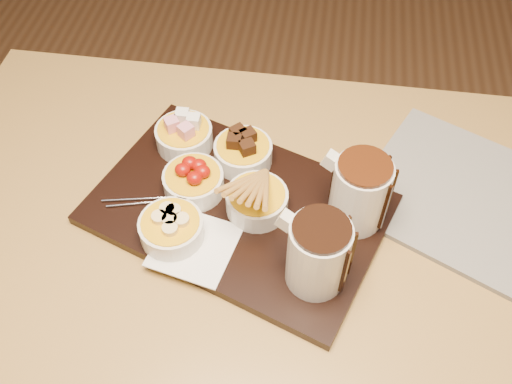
# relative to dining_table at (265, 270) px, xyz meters

# --- Properties ---
(dining_table) EXTENTS (1.20, 0.80, 0.75)m
(dining_table) POSITION_rel_dining_table_xyz_m (0.00, 0.00, 0.00)
(dining_table) COLOR #A07B3B
(dining_table) RESTS_ON ground
(serving_board) EXTENTS (0.54, 0.44, 0.02)m
(serving_board) POSITION_rel_dining_table_xyz_m (-0.05, 0.05, 0.11)
(serving_board) COLOR black
(serving_board) RESTS_ON dining_table
(napkin) EXTENTS (0.14, 0.14, 0.00)m
(napkin) POSITION_rel_dining_table_xyz_m (-0.11, -0.04, 0.12)
(napkin) COLOR white
(napkin) RESTS_ON serving_board
(bowl_marshmallows) EXTENTS (0.10, 0.10, 0.04)m
(bowl_marshmallows) POSITION_rel_dining_table_xyz_m (-0.17, 0.17, 0.14)
(bowl_marshmallows) COLOR silver
(bowl_marshmallows) RESTS_ON serving_board
(bowl_cake) EXTENTS (0.10, 0.10, 0.04)m
(bowl_cake) POSITION_rel_dining_table_xyz_m (-0.06, 0.14, 0.14)
(bowl_cake) COLOR silver
(bowl_cake) RESTS_ON serving_board
(bowl_strawberries) EXTENTS (0.10, 0.10, 0.04)m
(bowl_strawberries) POSITION_rel_dining_table_xyz_m (-0.13, 0.07, 0.14)
(bowl_strawberries) COLOR silver
(bowl_strawberries) RESTS_ON serving_board
(bowl_biscotti) EXTENTS (0.10, 0.10, 0.04)m
(bowl_biscotti) POSITION_rel_dining_table_xyz_m (-0.02, 0.04, 0.14)
(bowl_biscotti) COLOR silver
(bowl_biscotti) RESTS_ON serving_board
(bowl_bananas) EXTENTS (0.10, 0.10, 0.04)m
(bowl_bananas) POSITION_rel_dining_table_xyz_m (-0.14, -0.03, 0.14)
(bowl_bananas) COLOR silver
(bowl_bananas) RESTS_ON serving_board
(pitcher_dark_chocolate) EXTENTS (0.11, 0.11, 0.12)m
(pitcher_dark_chocolate) POSITION_rel_dining_table_xyz_m (0.08, -0.07, 0.18)
(pitcher_dark_chocolate) COLOR silver
(pitcher_dark_chocolate) RESTS_ON serving_board
(pitcher_milk_chocolate) EXTENTS (0.11, 0.11, 0.12)m
(pitcher_milk_chocolate) POSITION_rel_dining_table_xyz_m (0.14, 0.05, 0.18)
(pitcher_milk_chocolate) COLOR silver
(pitcher_milk_chocolate) RESTS_ON serving_board
(fondue_skewers) EXTENTS (0.08, 0.26, 0.01)m
(fondue_skewers) POSITION_rel_dining_table_xyz_m (-0.15, 0.05, 0.12)
(fondue_skewers) COLOR silver
(fondue_skewers) RESTS_ON serving_board
(newspaper) EXTENTS (0.45, 0.42, 0.01)m
(newspaper) POSITION_rel_dining_table_xyz_m (0.34, 0.12, 0.10)
(newspaper) COLOR beige
(newspaper) RESTS_ON dining_table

